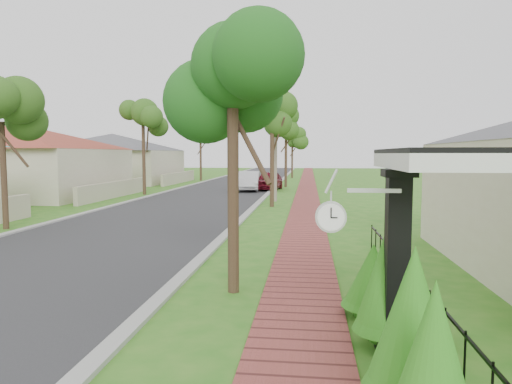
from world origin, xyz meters
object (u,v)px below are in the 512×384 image
at_px(parked_car_red, 269,181).
at_px(utility_pole, 275,138).
at_px(parked_car_white, 249,181).
at_px(porch_post, 396,273).
at_px(near_tree, 233,99).
at_px(station_clock, 334,215).

distance_m(parked_car_red, utility_pole, 8.76).
relative_size(parked_car_red, parked_car_white, 0.96).
bearing_deg(utility_pole, porch_post, -81.08).
xyz_separation_m(near_tree, station_clock, (1.78, -2.90, -1.81)).
bearing_deg(utility_pole, parked_car_red, 97.37).
bearing_deg(parked_car_red, parked_car_white, -139.58).
relative_size(porch_post, parked_car_white, 0.59).
xyz_separation_m(near_tree, utility_pole, (-0.46, 17.18, -0.14)).
bearing_deg(near_tree, parked_car_red, 93.42).
bearing_deg(parked_car_red, near_tree, -81.55).
height_order(near_tree, utility_pole, utility_pole).
bearing_deg(porch_post, utility_pole, 98.92).
bearing_deg(porch_post, near_tree, 136.47).
height_order(porch_post, near_tree, near_tree).
relative_size(parked_car_white, station_clock, 4.08).
distance_m(near_tree, utility_pole, 17.19).
distance_m(parked_car_white, station_clock, 27.71).
distance_m(parked_car_red, near_tree, 25.60).
xyz_separation_m(porch_post, utility_pole, (-3.09, 19.68, 2.50)).
height_order(porch_post, station_clock, porch_post).
distance_m(porch_post, near_tree, 4.49).
relative_size(near_tree, station_clock, 4.51).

